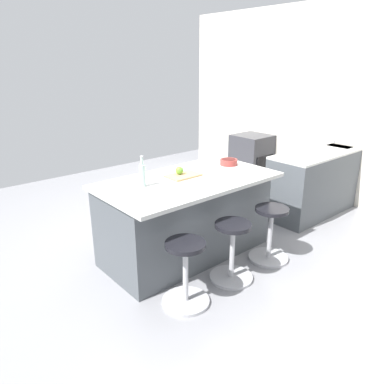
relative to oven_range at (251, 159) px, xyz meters
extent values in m
plane|color=gray|center=(2.47, 1.15, -0.44)|extent=(7.52, 7.52, 0.00)
cube|color=silver|center=(-0.35, 1.15, 1.04)|extent=(0.12, 5.78, 2.95)
cube|color=#4C5156|center=(0.00, 1.52, 0.00)|extent=(2.35, 0.60, 0.87)
cube|color=silver|center=(0.00, 1.52, 0.45)|extent=(2.35, 0.60, 0.03)
cube|color=#38383D|center=(-0.29, 1.52, 0.41)|extent=(0.44, 0.36, 0.12)
cylinder|color=#B7B7BC|center=(-0.29, 1.37, 0.61)|extent=(0.02, 0.02, 0.28)
cube|color=#38383D|center=(0.00, 0.00, 0.00)|extent=(0.60, 0.60, 0.87)
cube|color=black|center=(0.00, 0.30, -0.04)|extent=(0.44, 0.01, 0.32)
cube|color=#4C5156|center=(2.59, 1.26, 0.00)|extent=(1.86, 0.86, 0.87)
cube|color=silver|center=(2.59, 1.31, 0.45)|extent=(1.92, 1.06, 0.04)
cylinder|color=#B7B7BC|center=(1.98, 1.97, -0.42)|extent=(0.44, 0.44, 0.03)
cylinder|color=#B7B7BC|center=(1.98, 1.97, -0.14)|extent=(0.05, 0.05, 0.56)
cylinder|color=black|center=(1.98, 1.97, 0.16)|extent=(0.36, 0.36, 0.04)
cylinder|color=#B7B7BC|center=(2.59, 1.97, -0.42)|extent=(0.44, 0.44, 0.03)
cylinder|color=#B7B7BC|center=(2.59, 1.97, -0.14)|extent=(0.05, 0.05, 0.56)
cylinder|color=black|center=(2.59, 1.97, 0.16)|extent=(0.36, 0.36, 0.04)
cylinder|color=#B7B7BC|center=(3.19, 1.97, -0.42)|extent=(0.44, 0.44, 0.03)
cylinder|color=#B7B7BC|center=(3.19, 1.97, -0.14)|extent=(0.05, 0.05, 0.56)
cylinder|color=black|center=(3.19, 1.97, 0.16)|extent=(0.36, 0.36, 0.04)
cube|color=tan|center=(2.58, 1.20, 0.48)|extent=(0.36, 0.24, 0.02)
sphere|color=#609E2D|center=(2.60, 1.16, 0.54)|extent=(0.09, 0.09, 0.09)
cylinder|color=silver|center=(3.10, 1.19, 0.58)|extent=(0.06, 0.06, 0.22)
cylinder|color=silver|center=(3.10, 1.19, 0.73)|extent=(0.03, 0.03, 0.08)
cylinder|color=#B7B7BC|center=(3.10, 1.19, 0.78)|extent=(0.03, 0.03, 0.02)
cylinder|color=#993833|center=(1.86, 1.19, 0.51)|extent=(0.21, 0.21, 0.07)
cylinder|color=#4C1C19|center=(1.86, 1.19, 0.52)|extent=(0.17, 0.17, 0.04)
camera|label=1|loc=(5.00, 4.14, 1.65)|focal=34.24mm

